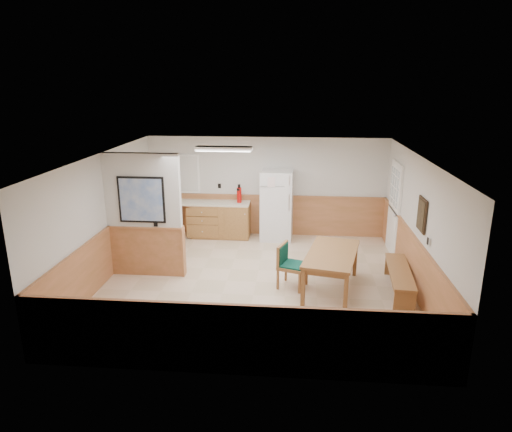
# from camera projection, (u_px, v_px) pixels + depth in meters

# --- Properties ---
(ground) EXTENTS (6.00, 6.00, 0.00)m
(ground) POSITION_uv_depth(u_px,v_px,m) (256.00, 282.00, 9.03)
(ground) COLOR beige
(ground) RESTS_ON ground
(ceiling) EXTENTS (6.00, 6.00, 0.02)m
(ceiling) POSITION_uv_depth(u_px,v_px,m) (256.00, 156.00, 8.32)
(ceiling) COLOR white
(ceiling) RESTS_ON back_wall
(back_wall) EXTENTS (6.00, 0.02, 2.50)m
(back_wall) POSITION_uv_depth(u_px,v_px,m) (266.00, 187.00, 11.54)
(back_wall) COLOR silver
(back_wall) RESTS_ON ground
(right_wall) EXTENTS (0.02, 6.00, 2.50)m
(right_wall) POSITION_uv_depth(u_px,v_px,m) (418.00, 226.00, 8.42)
(right_wall) COLOR silver
(right_wall) RESTS_ON ground
(left_wall) EXTENTS (0.02, 6.00, 2.50)m
(left_wall) POSITION_uv_depth(u_px,v_px,m) (104.00, 218.00, 8.92)
(left_wall) COLOR silver
(left_wall) RESTS_ON ground
(wainscot_back) EXTENTS (6.00, 0.04, 1.00)m
(wainscot_back) POSITION_uv_depth(u_px,v_px,m) (266.00, 215.00, 11.73)
(wainscot_back) COLOR #BE754C
(wainscot_back) RESTS_ON ground
(wainscot_right) EXTENTS (0.04, 6.00, 1.00)m
(wainscot_right) POSITION_uv_depth(u_px,v_px,m) (413.00, 263.00, 8.64)
(wainscot_right) COLOR #BE754C
(wainscot_right) RESTS_ON ground
(wainscot_left) EXTENTS (0.04, 6.00, 1.00)m
(wainscot_left) POSITION_uv_depth(u_px,v_px,m) (108.00, 253.00, 9.13)
(wainscot_left) COLOR #BE754C
(wainscot_left) RESTS_ON ground
(partition_wall) EXTENTS (1.50, 0.20, 2.50)m
(partition_wall) POSITION_uv_depth(u_px,v_px,m) (144.00, 217.00, 9.05)
(partition_wall) COLOR silver
(partition_wall) RESTS_ON ground
(kitchen_counter) EXTENTS (2.20, 0.61, 1.00)m
(kitchen_counter) POSITION_uv_depth(u_px,v_px,m) (218.00, 219.00, 11.56)
(kitchen_counter) COLOR #A17539
(kitchen_counter) RESTS_ON ground
(exterior_door) EXTENTS (0.07, 1.02, 2.15)m
(exterior_door) POSITION_uv_depth(u_px,v_px,m) (394.00, 209.00, 10.30)
(exterior_door) COLOR white
(exterior_door) RESTS_ON ground
(kitchen_window) EXTENTS (0.80, 0.04, 1.00)m
(kitchen_window) POSITION_uv_depth(u_px,v_px,m) (184.00, 174.00, 11.61)
(kitchen_window) COLOR white
(kitchen_window) RESTS_ON back_wall
(wall_painting) EXTENTS (0.04, 0.50, 0.60)m
(wall_painting) POSITION_uv_depth(u_px,v_px,m) (422.00, 215.00, 8.05)
(wall_painting) COLOR black
(wall_painting) RESTS_ON right_wall
(fluorescent_fixture) EXTENTS (1.20, 0.30, 0.09)m
(fluorescent_fixture) POSITION_uv_depth(u_px,v_px,m) (224.00, 149.00, 9.64)
(fluorescent_fixture) COLOR white
(fluorescent_fixture) RESTS_ON ceiling
(refrigerator) EXTENTS (0.80, 0.74, 1.74)m
(refrigerator) POSITION_uv_depth(u_px,v_px,m) (277.00, 205.00, 11.27)
(refrigerator) COLOR white
(refrigerator) RESTS_ON ground
(dining_table) EXTENTS (1.21, 1.87, 0.75)m
(dining_table) POSITION_uv_depth(u_px,v_px,m) (332.00, 257.00, 8.52)
(dining_table) COLOR brown
(dining_table) RESTS_ON ground
(dining_bench) EXTENTS (0.54, 1.77, 0.45)m
(dining_bench) POSITION_uv_depth(u_px,v_px,m) (400.00, 275.00, 8.48)
(dining_bench) COLOR brown
(dining_bench) RESTS_ON ground
(dining_chair) EXTENTS (0.80, 0.67, 0.85)m
(dining_chair) POSITION_uv_depth(u_px,v_px,m) (288.00, 262.00, 8.71)
(dining_chair) COLOR brown
(dining_chair) RESTS_ON ground
(fire_extinguisher) EXTENTS (0.14, 0.14, 0.47)m
(fire_extinguisher) POSITION_uv_depth(u_px,v_px,m) (239.00, 195.00, 11.35)
(fire_extinguisher) COLOR #B90C09
(fire_extinguisher) RESTS_ON kitchen_counter
(soap_bottle) EXTENTS (0.08, 0.08, 0.23)m
(soap_bottle) POSITION_uv_depth(u_px,v_px,m) (176.00, 197.00, 11.46)
(soap_bottle) COLOR #188638
(soap_bottle) RESTS_ON kitchen_counter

